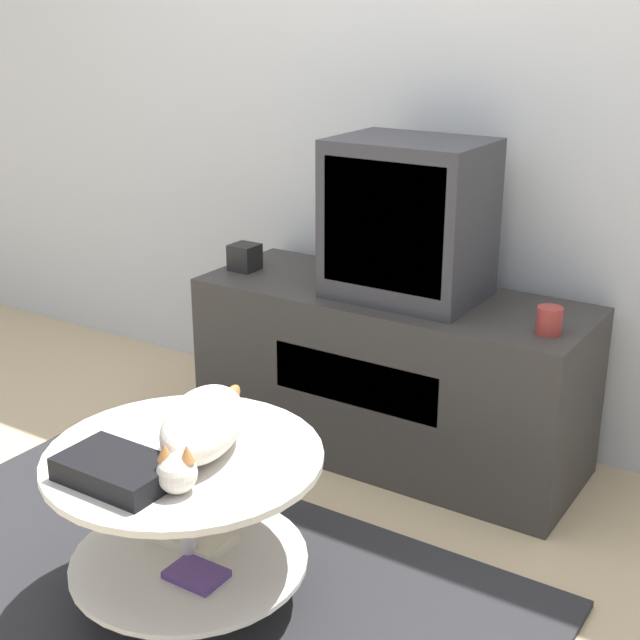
{
  "coord_description": "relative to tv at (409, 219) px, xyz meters",
  "views": [
    {
      "loc": [
        1.4,
        -1.5,
        1.49
      ],
      "look_at": [
        0.12,
        0.48,
        0.64
      ],
      "focal_mm": 50.0,
      "sensor_mm": 36.0,
      "label": 1
    }
  ],
  "objects": [
    {
      "name": "ground_plane",
      "position": [
        -0.13,
        -0.98,
        -0.84
      ],
      "size": [
        12.0,
        12.0,
        0.0
      ],
      "primitive_type": "plane",
      "color": "tan"
    },
    {
      "name": "wall_back",
      "position": [
        -0.13,
        0.33,
        0.46
      ],
      "size": [
        8.0,
        0.05,
        2.6
      ],
      "color": "silver",
      "rests_on": "ground_plane"
    },
    {
      "name": "rug",
      "position": [
        -0.13,
        -0.98,
        -0.83
      ],
      "size": [
        1.9,
        1.02,
        0.02
      ],
      "color": "#28282B",
      "rests_on": "ground_plane"
    },
    {
      "name": "tv_stand",
      "position": [
        -0.05,
        -0.0,
        -0.55
      ],
      "size": [
        1.33,
        0.49,
        0.58
      ],
      "color": "#33302D",
      "rests_on": "ground_plane"
    },
    {
      "name": "tv",
      "position": [
        0.0,
        0.0,
        0.0
      ],
      "size": [
        0.48,
        0.36,
        0.51
      ],
      "color": "#333338",
      "rests_on": "tv_stand"
    },
    {
      "name": "speaker",
      "position": [
        -0.63,
        -0.05,
        -0.21
      ],
      "size": [
        0.09,
        0.09,
        0.09
      ],
      "color": "black",
      "rests_on": "tv_stand"
    },
    {
      "name": "mug",
      "position": [
        0.51,
        -0.09,
        -0.21
      ],
      "size": [
        0.07,
        0.07,
        0.08
      ],
      "color": "#99332D",
      "rests_on": "tv_stand"
    },
    {
      "name": "coffee_table",
      "position": [
        -0.06,
        -1.04,
        -0.54
      ],
      "size": [
        0.69,
        0.69,
        0.43
      ],
      "color": "#B2B2B7",
      "rests_on": "rug"
    },
    {
      "name": "dvd_box",
      "position": [
        -0.1,
        -1.22,
        -0.36
      ],
      "size": [
        0.27,
        0.17,
        0.06
      ],
      "color": "black",
      "rests_on": "coffee_table"
    },
    {
      "name": "cat",
      "position": [
        -0.02,
        -1.01,
        -0.32
      ],
      "size": [
        0.31,
        0.53,
        0.15
      ],
      "rotation": [
        0.0,
        0.0,
        -1.18
      ],
      "color": "silver",
      "rests_on": "coffee_table"
    }
  ]
}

